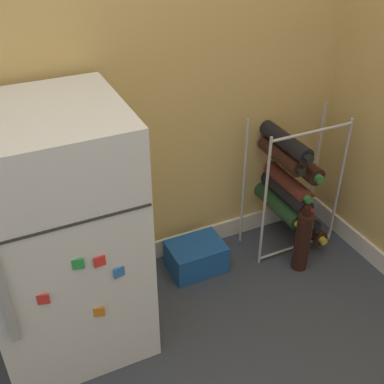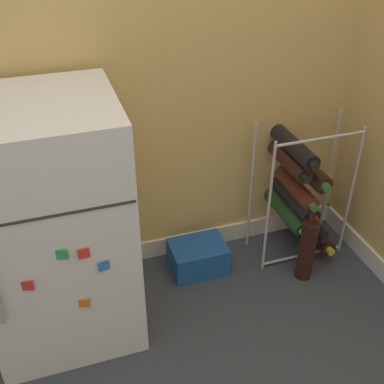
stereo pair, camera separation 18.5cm
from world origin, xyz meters
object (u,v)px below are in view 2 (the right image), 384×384
Objects in this scene: wine_rack at (299,192)px; soda_box at (198,257)px; mini_fridge at (54,227)px; loose_bottle_floor at (307,250)px.

wine_rack is 0.53m from soda_box.
mini_fridge is at bearing -173.51° from wine_rack.
soda_box is at bearing 12.12° from mini_fridge.
wine_rack is 2.64× the size of soda_box.
soda_box is at bearing 155.69° from loose_bottle_floor.
wine_rack reaches higher than soda_box.
wine_rack is at bearing 77.61° from loose_bottle_floor.
mini_fridge is 2.79× the size of loose_bottle_floor.
mini_fridge is at bearing 176.09° from loose_bottle_floor.
mini_fridge reaches higher than loose_bottle_floor.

